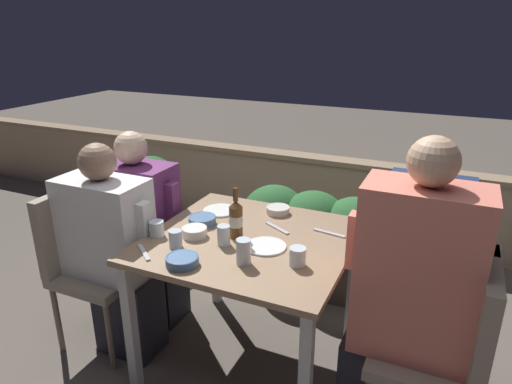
% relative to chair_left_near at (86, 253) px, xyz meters
% --- Properties ---
extents(ground_plane, '(16.00, 16.00, 0.00)m').
position_rel_chair_left_near_xyz_m(ground_plane, '(0.93, 0.18, -0.55)').
color(ground_plane, '#665B51').
extents(parapet_wall, '(9.00, 0.18, 0.68)m').
position_rel_chair_left_near_xyz_m(parapet_wall, '(0.93, 1.94, -0.20)').
color(parapet_wall, tan).
rests_on(parapet_wall, ground_plane).
extents(dining_table, '(0.99, 0.94, 0.75)m').
position_rel_chair_left_near_xyz_m(dining_table, '(0.93, 0.18, 0.11)').
color(dining_table, '#937556').
rests_on(dining_table, ground_plane).
extents(planter_hedge, '(1.04, 0.47, 0.70)m').
position_rel_chair_left_near_xyz_m(planter_hedge, '(0.99, 1.06, -0.16)').
color(planter_hedge, brown).
rests_on(planter_hedge, ground_plane).
extents(chair_left_near, '(0.44, 0.43, 0.91)m').
position_rel_chair_left_near_xyz_m(chair_left_near, '(0.00, 0.00, 0.00)').
color(chair_left_near, gray).
rests_on(chair_left_near, ground_plane).
extents(person_white_polo, '(0.52, 0.26, 1.19)m').
position_rel_chair_left_near_xyz_m(person_white_polo, '(0.20, 0.00, 0.05)').
color(person_white_polo, '#282833').
rests_on(person_white_polo, ground_plane).
extents(chair_left_far, '(0.44, 0.43, 0.91)m').
position_rel_chair_left_near_xyz_m(chair_left_far, '(-0.05, 0.32, 0.00)').
color(chair_left_far, gray).
rests_on(chair_left_far, ground_plane).
extents(person_purple_stripe, '(0.52, 0.26, 1.18)m').
position_rel_chair_left_near_xyz_m(person_purple_stripe, '(0.15, 0.32, 0.04)').
color(person_purple_stripe, '#282833').
rests_on(person_purple_stripe, ground_plane).
extents(chair_right_near, '(0.44, 0.43, 0.91)m').
position_rel_chair_left_near_xyz_m(chair_right_near, '(1.90, 0.03, 0.00)').
color(chair_right_near, gray).
rests_on(chair_right_near, ground_plane).
extents(person_coral_top, '(0.52, 0.26, 1.38)m').
position_rel_chair_left_near_xyz_m(person_coral_top, '(1.70, 0.03, 0.14)').
color(person_coral_top, '#282833').
rests_on(person_coral_top, ground_plane).
extents(chair_right_far, '(0.44, 0.43, 0.91)m').
position_rel_chair_left_near_xyz_m(chair_right_far, '(1.89, 0.34, 0.00)').
color(chair_right_far, gray).
rests_on(chair_right_far, ground_plane).
extents(person_navy_jumper, '(0.47, 0.26, 1.30)m').
position_rel_chair_left_near_xyz_m(person_navy_jumper, '(1.69, 0.34, 0.11)').
color(person_navy_jumper, '#282833').
rests_on(person_navy_jumper, ground_plane).
extents(beer_bottle, '(0.07, 0.07, 0.26)m').
position_rel_chair_left_near_xyz_m(beer_bottle, '(0.86, 0.16, 0.30)').
color(beer_bottle, brown).
rests_on(beer_bottle, dining_table).
extents(plate_0, '(0.20, 0.20, 0.01)m').
position_rel_chair_left_near_xyz_m(plate_0, '(1.04, 0.12, 0.21)').
color(plate_0, white).
rests_on(plate_0, dining_table).
extents(plate_1, '(0.19, 0.19, 0.01)m').
position_rel_chair_left_near_xyz_m(plate_1, '(0.63, 0.42, 0.21)').
color(plate_1, white).
rests_on(plate_1, dining_table).
extents(bowl_0, '(0.12, 0.12, 0.05)m').
position_rel_chair_left_near_xyz_m(bowl_0, '(0.67, 0.09, 0.23)').
color(bowl_0, silver).
rests_on(bowl_0, dining_table).
extents(bowl_1, '(0.13, 0.13, 0.04)m').
position_rel_chair_left_near_xyz_m(bowl_1, '(0.94, 0.53, 0.22)').
color(bowl_1, beige).
rests_on(bowl_1, dining_table).
extents(bowl_2, '(0.15, 0.15, 0.04)m').
position_rel_chair_left_near_xyz_m(bowl_2, '(0.63, 0.23, 0.23)').
color(bowl_2, '#4C709E').
rests_on(bowl_2, dining_table).
extents(bowl_3, '(0.15, 0.15, 0.04)m').
position_rel_chair_left_near_xyz_m(bowl_3, '(0.77, -0.18, 0.22)').
color(bowl_3, '#4C709E').
rests_on(bowl_3, dining_table).
extents(glass_cup_0, '(0.07, 0.07, 0.12)m').
position_rel_chair_left_near_xyz_m(glass_cup_0, '(1.01, -0.06, 0.26)').
color(glass_cup_0, silver).
rests_on(glass_cup_0, dining_table).
extents(glass_cup_1, '(0.06, 0.06, 0.09)m').
position_rel_chair_left_near_xyz_m(glass_cup_1, '(0.65, -0.05, 0.24)').
color(glass_cup_1, silver).
rests_on(glass_cup_1, dining_table).
extents(glass_cup_2, '(0.07, 0.07, 0.08)m').
position_rel_chair_left_near_xyz_m(glass_cup_2, '(1.23, 0.02, 0.24)').
color(glass_cup_2, silver).
rests_on(glass_cup_2, dining_table).
extents(glass_cup_3, '(0.06, 0.06, 0.10)m').
position_rel_chair_left_near_xyz_m(glass_cup_3, '(0.84, 0.06, 0.25)').
color(glass_cup_3, silver).
rests_on(glass_cup_3, dining_table).
extents(glass_cup_4, '(0.07, 0.07, 0.08)m').
position_rel_chair_left_near_xyz_m(glass_cup_4, '(0.49, 0.01, 0.24)').
color(glass_cup_4, silver).
rests_on(glass_cup_4, dining_table).
extents(fork_0, '(0.17, 0.05, 0.01)m').
position_rel_chair_left_near_xyz_m(fork_0, '(1.27, 0.39, 0.20)').
color(fork_0, silver).
rests_on(fork_0, dining_table).
extents(fork_1, '(0.14, 0.12, 0.01)m').
position_rel_chair_left_near_xyz_m(fork_1, '(0.54, -0.17, 0.20)').
color(fork_1, silver).
rests_on(fork_1, dining_table).
extents(fork_2, '(0.16, 0.10, 0.01)m').
position_rel_chair_left_near_xyz_m(fork_2, '(1.01, 0.33, 0.20)').
color(fork_2, silver).
rests_on(fork_2, dining_table).
extents(potted_plant, '(0.41, 0.41, 0.79)m').
position_rel_chair_left_near_xyz_m(potted_plant, '(-0.33, 1.05, -0.06)').
color(potted_plant, '#B2A899').
rests_on(potted_plant, ground_plane).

